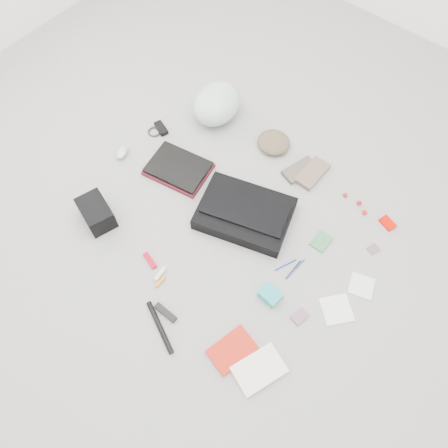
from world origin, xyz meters
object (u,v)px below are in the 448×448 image
Objects in this scene: laptop at (178,167)px; book_red at (232,350)px; bike_helmet at (217,104)px; accordion_wallet at (270,295)px; camera_bag at (96,213)px; messenger_bag at (245,213)px.

laptop is 1.57× the size of book_red.
bike_helmet reaches higher than accordion_wallet.
accordion_wallet is (-0.02, 0.31, 0.01)m from book_red.
laptop is 0.51m from camera_bag.
accordion_wallet is (0.83, -0.27, -0.01)m from laptop.
camera_bag is at bearing -157.72° from messenger_bag.
camera_bag is at bearing -171.87° from book_red.
messenger_bag is 1.47× the size of laptop.
messenger_bag is at bearing 57.85° from camera_bag.
laptop is at bearing 158.94° from book_red.
camera_bag is 0.97m from book_red.
camera_bag is 0.97m from accordion_wallet.
bike_helmet is at bearing 91.20° from laptop.
accordion_wallet is at bearing -54.26° from messenger_bag.
accordion_wallet is (0.37, -0.27, -0.01)m from messenger_bag.
camera_bag is at bearing -113.85° from laptop.
messenger_bag is 0.45m from accordion_wallet.
accordion_wallet is (0.95, 0.23, -0.04)m from camera_bag.
accordion_wallet reaches higher than book_red.
messenger_bag is 4.86× the size of accordion_wallet.
bike_helmet is at bearing 145.89° from book_red.
messenger_bag reaches higher than laptop.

